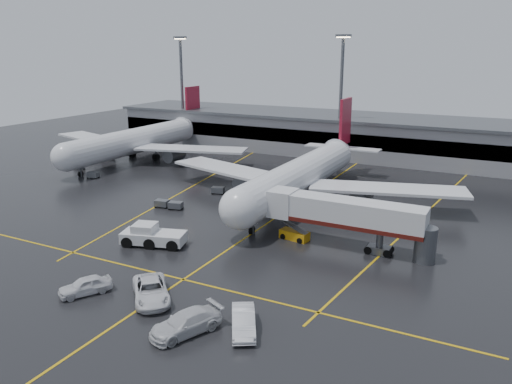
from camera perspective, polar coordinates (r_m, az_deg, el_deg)
The scene contains 22 objects.
ground at distance 70.69m, azimuth 2.19°, elevation -2.93°, with size 220.00×220.00×0.00m, color black.
apron_line_centre at distance 70.68m, azimuth 2.19°, elevation -2.92°, with size 0.25×90.00×0.02m, color gold.
apron_line_stop at distance 53.04m, azimuth -8.17°, elevation -9.70°, with size 60.00×0.25×0.02m, color gold.
apron_line_left at distance 88.56m, azimuth -6.78°, elevation 0.86°, with size 0.25×70.00×0.02m, color gold.
apron_line_right at distance 74.91m, azimuth 18.12°, elevation -2.63°, with size 0.25×70.00×0.02m, color gold.
terminal at distance 113.70m, azimuth 12.65°, elevation 6.14°, with size 122.00×19.00×8.60m.
light_mast_left at distance 126.42m, azimuth -8.34°, elevation 11.93°, with size 3.00×1.20×25.45m.
light_mast_mid at distance 108.23m, azimuth 9.53°, elevation 11.25°, with size 3.00×1.20×25.45m.
main_airliner at distance 78.06m, azimuth 5.26°, elevation 2.04°, with size 48.80×45.60×14.10m.
second_airliner at distance 109.87m, azimuth -13.01°, elevation 5.73°, with size 48.80×45.60×14.10m.
jet_bridge at distance 60.08m, azimuth 10.05°, elevation -2.65°, with size 19.90×3.40×6.05m.
pushback_tractor at distance 62.15m, azimuth -11.60°, elevation -4.89°, with size 8.11×5.11×2.70m.
belt_loader at distance 62.92m, azimuth 4.35°, elevation -4.83°, with size 3.84×2.19×2.31m.
service_van_a at distance 49.23m, azimuth -11.71°, elevation -10.80°, with size 3.10×6.73×1.87m, color white.
service_van_b at distance 43.60m, azimuth -7.88°, elevation -14.35°, with size 2.57×6.33×1.84m, color silver.
service_van_c at distance 43.48m, azimuth -1.41°, elevation -14.31°, with size 1.90×5.44×1.79m, color white.
service_van_d at distance 52.01m, azimuth -18.63°, elevation -9.94°, with size 2.00×4.98×1.70m, color silver.
baggage_cart_a at distance 75.17m, azimuth -9.02°, elevation -1.47°, with size 2.26×1.76×1.12m.
baggage_cart_b at distance 76.48m, azimuth -10.52°, elevation -1.24°, with size 2.19×1.62×1.12m.
baggage_cart_c at distance 82.40m, azimuth -4.30°, elevation 0.23°, with size 2.29×1.81×1.12m.
baggage_cart_d at distance 104.51m, azimuth -19.25°, elevation 2.73°, with size 2.16×1.56×1.12m.
baggage_cart_e at distance 96.79m, azimuth -17.85°, elevation 1.86°, with size 2.23×1.70×1.12m.
Camera 1 is at (28.37, -60.62, 22.73)m, focal length 35.61 mm.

